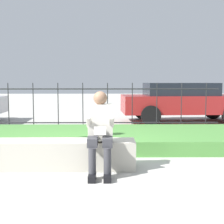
% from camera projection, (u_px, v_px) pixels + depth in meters
% --- Properties ---
extents(ground_plane, '(60.00, 60.00, 0.00)m').
position_uv_depth(ground_plane, '(65.00, 168.00, 5.10)').
color(ground_plane, '#B2AFA8').
extents(stone_bench, '(2.32, 0.50, 0.46)m').
position_uv_depth(stone_bench, '(64.00, 156.00, 5.08)').
color(stone_bench, '#B7B2A3').
rests_on(stone_bench, ground_plane).
extents(person_seated_reader, '(0.42, 0.73, 1.26)m').
position_uv_depth(person_seated_reader, '(100.00, 129.00, 4.75)').
color(person_seated_reader, black).
rests_on(person_seated_reader, ground_plane).
extents(grass_berm, '(9.48, 2.42, 0.29)m').
position_uv_depth(grass_berm, '(77.00, 138.00, 6.98)').
color(grass_berm, '#4C893D').
rests_on(grass_berm, ground_plane).
extents(iron_fence, '(7.48, 0.03, 1.37)m').
position_uv_depth(iron_fence, '(83.00, 107.00, 8.57)').
color(iron_fence, '#232326').
rests_on(iron_fence, ground_plane).
extents(car_parked_right, '(4.41, 2.01, 1.36)m').
position_uv_depth(car_parked_right, '(183.00, 101.00, 10.84)').
color(car_parked_right, maroon).
rests_on(car_parked_right, ground_plane).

